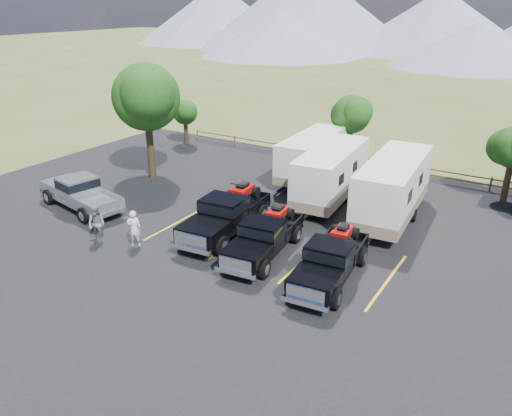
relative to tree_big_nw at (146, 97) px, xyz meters
The scene contains 17 objects.
ground 16.44m from the tree_big_nw, 35.73° to the right, with size 320.00×320.00×0.00m, color #435222.
asphalt_lot 14.99m from the tree_big_nw, 25.65° to the right, with size 44.00×34.00×0.04m, color black.
stall_lines 14.61m from the tree_big_nw, 21.83° to the right, with size 12.12×5.50×0.01m.
tree_big_nw is the anchor object (origin of this frame).
tree_north 14.61m from the tree_big_nw, 43.53° to the left, with size 3.46×3.24×5.25m.
tree_nw_small 9.15m from the tree_big_nw, 113.52° to the left, with size 2.59×2.43×3.85m.
rail_fence 18.06m from the tree_big_nw, 33.08° to the left, with size 36.12×0.12×1.00m.
mountain_range 97.10m from the tree_big_nw, 87.10° to the left, with size 209.00×71.00×20.00m.
rig_left 11.58m from the tree_big_nw, 25.79° to the right, with size 2.95×7.07×2.30m.
rig_center 14.56m from the tree_big_nw, 24.29° to the right, with size 2.68×6.27×2.03m.
rig_right 18.00m from the tree_big_nw, 20.75° to the right, with size 2.65×6.32×2.06m.
trailer_left 11.74m from the tree_big_nw, 29.57° to the left, with size 2.68×8.93×3.10m.
trailer_center 13.23m from the tree_big_nw, 11.06° to the left, with size 3.12×9.52×3.30m.
trailer_right 16.95m from the tree_big_nw, ahead, with size 3.22×10.13×3.51m.
pickup_silver 7.97m from the tree_big_nw, 86.07° to the right, with size 6.73×3.23×1.94m.
person_a 11.67m from the tree_big_nw, 51.63° to the right, with size 0.71×0.46×1.94m, color silver.
person_b 11.18m from the tree_big_nw, 62.61° to the right, with size 0.95×0.74×1.96m, color slate.
Camera 1 is at (11.17, -15.24, 11.54)m, focal length 35.00 mm.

